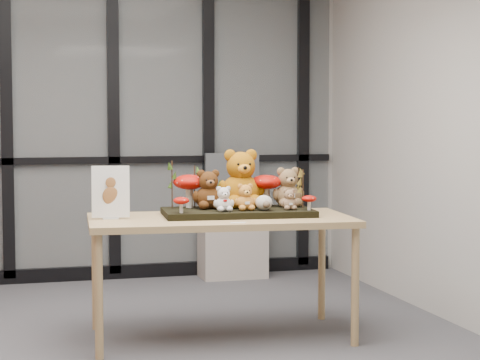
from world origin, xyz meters
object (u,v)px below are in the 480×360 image
object	(u,v)px
bear_tan_back	(288,185)
bear_small_yellow	(245,196)
mushroom_front_right	(309,202)
bear_brown_medium	(208,187)
mushroom_back_right	(266,189)
sign_holder	(111,194)
bear_pooh_yellow	(241,175)
mushroom_back_left	(189,189)
display_table	(220,227)
mushroom_front_left	(181,204)
bear_beige_small	(289,198)
plush_cream_hedgehog	(264,202)
diorama_tray	(238,212)
monitor	(232,172)
cabinet	(233,235)
bear_white_bow	(224,198)

from	to	relation	value
bear_tan_back	bear_small_yellow	world-z (taller)	bear_tan_back
bear_small_yellow	mushroom_front_right	xyz separation A→B (m)	(0.40, -0.10, -0.04)
bear_brown_medium	mushroom_front_right	distance (m)	0.66
mushroom_back_right	mushroom_front_right	distance (m)	0.37
sign_holder	bear_pooh_yellow	bearing A→B (deg)	14.42
bear_tan_back	mushroom_back_left	world-z (taller)	bear_tan_back
display_table	sign_holder	distance (m)	0.73
display_table	sign_holder	world-z (taller)	sign_holder
mushroom_front_left	bear_tan_back	bearing A→B (deg)	15.30
display_table	bear_tan_back	world-z (taller)	bear_tan_back
bear_beige_small	sign_holder	distance (m)	1.14
plush_cream_hedgehog	mushroom_back_left	xyz separation A→B (m)	(-0.42, 0.29, 0.07)
display_table	bear_tan_back	xyz separation A→B (m)	(0.50, 0.13, 0.25)
diorama_tray	monitor	distance (m)	2.06
bear_brown_medium	monitor	world-z (taller)	monitor
diorama_tray	mushroom_front_left	xyz separation A→B (m)	(-0.40, -0.13, 0.08)
cabinet	sign_holder	bearing A→B (deg)	-123.78
bear_brown_medium	bear_beige_small	world-z (taller)	bear_brown_medium
display_table	sign_holder	size ratio (longest dim) A/B	5.17
bear_brown_medium	mushroom_front_left	xyz separation A→B (m)	(-0.22, -0.21, -0.08)
bear_tan_back	diorama_tray	bearing A→B (deg)	-163.51
bear_beige_small	sign_holder	xyz separation A→B (m)	(-1.13, 0.14, 0.04)
mushroom_front_left	bear_beige_small	bearing A→B (deg)	0.50
bear_tan_back	bear_brown_medium	bearing A→B (deg)	-175.45
mushroom_back_left	plush_cream_hedgehog	bearing A→B (deg)	-34.56
mushroom_back_left	mushroom_back_right	size ratio (longest dim) A/B	1.04
display_table	bear_white_bow	bearing A→B (deg)	-77.58
diorama_tray	sign_holder	xyz separation A→B (m)	(-0.82, 0.02, 0.14)
bear_beige_small	mushroom_front_right	distance (m)	0.13
mushroom_back_left	mushroom_back_right	distance (m)	0.52
display_table	diorama_tray	world-z (taller)	diorama_tray
bear_pooh_yellow	bear_tan_back	size ratio (longest dim) A/B	1.46
bear_tan_back	mushroom_front_right	size ratio (longest dim) A/B	2.73
bear_small_yellow	mushroom_back_right	bearing A→B (deg)	49.73
cabinet	diorama_tray	bearing A→B (deg)	-103.88
bear_pooh_yellow	bear_brown_medium	distance (m)	0.25
mushroom_back_right	bear_tan_back	bearing A→B (deg)	-17.06
bear_small_yellow	mushroom_back_right	world-z (taller)	mushroom_back_right
bear_pooh_yellow	bear_white_bow	bearing A→B (deg)	-122.37
sign_holder	cabinet	bearing A→B (deg)	63.37
bear_pooh_yellow	bear_beige_small	distance (m)	0.39
bear_small_yellow	monitor	bearing A→B (deg)	81.87
bear_white_bow	sign_holder	size ratio (longest dim) A/B	0.53
display_table	diorama_tray	distance (m)	0.16
bear_beige_small	mushroom_back_right	size ratio (longest dim) A/B	0.64
bear_tan_back	sign_holder	world-z (taller)	sign_holder
bear_pooh_yellow	display_table	bearing A→B (deg)	-130.90
bear_tan_back	bear_small_yellow	size ratio (longest dim) A/B	1.52
diorama_tray	bear_brown_medium	distance (m)	0.25
display_table	bear_beige_small	xyz separation A→B (m)	(0.44, -0.07, 0.18)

